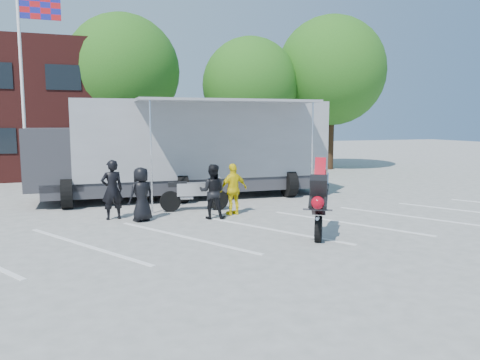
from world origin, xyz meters
TOP-DOWN VIEW (x-y plane):
  - ground at (0.00, 0.00)m, footprint 100.00×100.00m
  - parking_bay_lines at (0.00, 1.00)m, footprint 18.09×13.33m
  - flagpole at (-6.24, 10.00)m, footprint 1.61×0.12m
  - tree_left at (-2.00, 16.00)m, footprint 6.12×6.12m
  - tree_mid at (5.00, 15.00)m, footprint 5.44×5.44m
  - tree_right at (10.00, 14.50)m, footprint 6.46×6.46m
  - transporter_truck at (-0.56, 7.05)m, footprint 11.73×5.97m
  - parked_motorcycle at (-1.09, 4.31)m, footprint 2.37×1.07m
  - stunt_bike_rider at (1.15, 0.04)m, footprint 1.74×2.04m
  - spectator_leather_a at (-2.94, 3.28)m, footprint 0.92×0.78m
  - spectator_leather_b at (-3.72, 3.86)m, footprint 0.72×0.53m
  - spectator_leather_c at (-0.88, 2.94)m, footprint 0.98×0.89m
  - spectator_hivis at (-0.10, 3.27)m, footprint 1.01×0.59m

SIDE VIEW (x-z plane):
  - ground at x=0.00m, z-range 0.00..0.00m
  - transporter_truck at x=-0.56m, z-range -1.84..1.84m
  - parked_motorcycle at x=-1.09m, z-range -0.60..0.60m
  - stunt_bike_rider at x=1.15m, z-range -1.10..1.10m
  - parking_bay_lines at x=0.00m, z-range 0.00..0.01m
  - spectator_leather_a at x=-2.94m, z-range 0.00..1.59m
  - spectator_hivis at x=-0.10m, z-range 0.00..1.61m
  - spectator_leather_c at x=-0.88m, z-range 0.00..1.64m
  - spectator_leather_b at x=-3.72m, z-range 0.00..1.79m
  - tree_mid at x=5.00m, z-range 1.10..8.78m
  - flagpole at x=-6.24m, z-range 1.05..9.05m
  - tree_left at x=-2.00m, z-range 1.25..9.89m
  - tree_right at x=10.00m, z-range 1.32..10.44m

